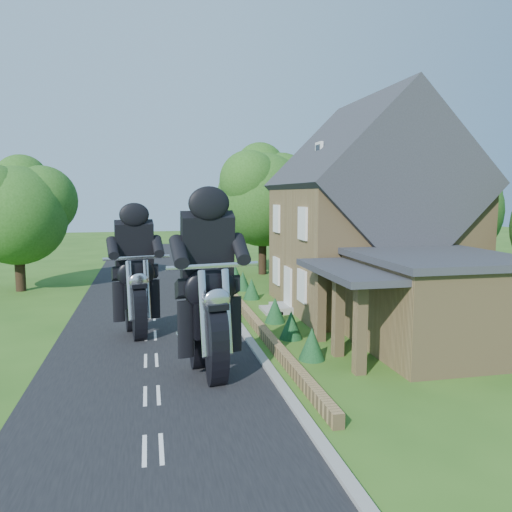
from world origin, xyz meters
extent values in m
plane|color=#2D5618|center=(0.00, 0.00, 0.00)|extent=(120.00, 120.00, 0.00)
cube|color=black|center=(0.00, 0.00, 0.01)|extent=(7.00, 80.00, 0.02)
cube|color=gray|center=(3.65, 0.00, 0.06)|extent=(0.30, 80.00, 0.12)
cube|color=#9A7C4E|center=(4.30, 5.00, 0.20)|extent=(0.30, 22.00, 0.40)
cube|color=#9A7C4E|center=(10.50, 6.00, 3.00)|extent=(8.00, 8.00, 6.00)
cube|color=#2A2B32|center=(10.50, 6.00, 6.00)|extent=(8.48, 8.64, 8.48)
cube|color=#9A7C4E|center=(12.50, 6.00, 9.20)|extent=(0.60, 0.90, 1.60)
cube|color=white|center=(7.90, 6.00, 7.50)|extent=(0.12, 0.80, 0.90)
cube|color=black|center=(7.84, 6.00, 7.50)|extent=(0.04, 0.55, 0.65)
cube|color=white|center=(6.44, 6.00, 1.05)|extent=(0.10, 1.10, 2.10)
cube|color=gray|center=(6.10, 6.00, 0.15)|extent=(0.80, 1.60, 0.30)
cube|color=gray|center=(5.60, 6.00, 0.07)|extent=(0.80, 1.60, 0.15)
cube|color=white|center=(6.44, 3.80, 1.60)|extent=(0.10, 1.10, 1.40)
cube|color=black|center=(6.42, 3.80, 1.60)|extent=(0.04, 0.92, 1.22)
cube|color=white|center=(6.44, 8.20, 1.60)|extent=(0.10, 1.10, 1.40)
cube|color=black|center=(6.42, 8.20, 1.60)|extent=(0.04, 0.92, 1.22)
cube|color=white|center=(6.44, 3.80, 4.30)|extent=(0.10, 1.10, 1.40)
cube|color=black|center=(6.42, 3.80, 4.30)|extent=(0.04, 0.92, 1.22)
cube|color=white|center=(6.44, 8.20, 4.30)|extent=(0.10, 1.10, 1.40)
cube|color=black|center=(6.42, 8.20, 4.30)|extent=(0.04, 0.92, 1.22)
cube|color=#9A7C4E|center=(10.00, -0.80, 1.60)|extent=(5.00, 5.60, 3.20)
cube|color=#2A2B32|center=(10.00, -0.80, 3.32)|extent=(5.30, 5.94, 0.24)
cube|color=#2A2B32|center=(6.90, -0.80, 2.95)|extent=(2.60, 5.32, 0.22)
cube|color=#9A7C4E|center=(6.30, -2.60, 1.40)|extent=(0.35, 0.35, 2.80)
cube|color=#9A7C4E|center=(6.30, -0.80, 1.40)|extent=(0.35, 0.35, 2.80)
cube|color=#9A7C4E|center=(6.30, 1.00, 1.40)|extent=(0.35, 0.35, 2.80)
cylinder|color=black|center=(16.50, 8.50, 1.50)|extent=(0.56, 0.56, 3.00)
sphere|color=#214C15|center=(16.50, 8.50, 4.65)|extent=(6.00, 6.00, 6.00)
sphere|color=#214C15|center=(17.85, 9.10, 5.55)|extent=(4.32, 4.32, 4.32)
sphere|color=#214C15|center=(15.45, 7.60, 5.85)|extent=(3.72, 3.72, 3.72)
sphere|color=#214C15|center=(16.60, 9.70, 6.75)|extent=(3.30, 3.30, 3.30)
cylinder|color=black|center=(14.00, 16.00, 1.80)|extent=(0.56, 0.56, 3.60)
sphere|color=#214C15|center=(14.00, 16.00, 5.58)|extent=(7.20, 7.20, 7.20)
sphere|color=#214C15|center=(15.62, 16.72, 6.66)|extent=(5.18, 5.18, 5.18)
sphere|color=#214C15|center=(12.74, 14.92, 7.02)|extent=(4.46, 4.46, 4.46)
sphere|color=#214C15|center=(14.10, 17.44, 8.10)|extent=(3.96, 3.96, 3.96)
cylinder|color=black|center=(8.00, 17.00, 1.70)|extent=(0.56, 0.56, 3.40)
sphere|color=#214C15|center=(8.00, 17.00, 5.16)|extent=(6.40, 6.40, 6.40)
sphere|color=#214C15|center=(9.44, 17.64, 6.12)|extent=(4.61, 4.61, 4.61)
sphere|color=#214C15|center=(6.88, 16.04, 6.44)|extent=(3.97, 3.97, 3.97)
sphere|color=#214C15|center=(8.10, 18.28, 7.40)|extent=(3.52, 3.52, 3.52)
cylinder|color=black|center=(-7.00, 14.00, 1.40)|extent=(0.56, 0.56, 2.80)
sphere|color=#214C15|center=(-7.00, 14.00, 4.34)|extent=(5.60, 5.60, 5.60)
sphere|color=#214C15|center=(-5.74, 14.56, 5.18)|extent=(4.03, 4.03, 4.03)
sphere|color=#214C15|center=(-6.90, 15.12, 6.30)|extent=(3.08, 3.08, 3.08)
cone|color=#123B1C|center=(5.30, -1.00, 0.55)|extent=(0.90, 0.90, 1.10)
cone|color=#123B1C|center=(5.30, 1.50, 0.55)|extent=(0.90, 0.90, 1.10)
cone|color=#123B1C|center=(5.30, 4.00, 0.55)|extent=(0.90, 0.90, 1.10)
cone|color=#123B1C|center=(5.30, 9.00, 0.55)|extent=(0.90, 0.90, 1.10)
cone|color=#123B1C|center=(5.30, 11.50, 0.55)|extent=(0.90, 0.90, 1.10)
cone|color=#123B1C|center=(5.30, 14.00, 0.55)|extent=(0.90, 0.90, 1.10)
camera|label=1|loc=(0.03, -16.49, 5.53)|focal=35.00mm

